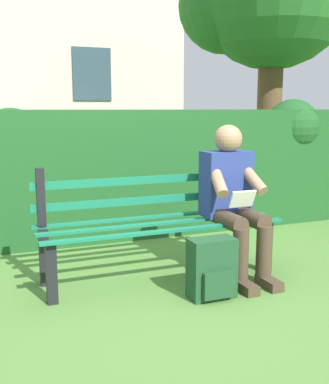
% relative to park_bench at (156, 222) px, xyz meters
% --- Properties ---
extents(ground, '(60.00, 60.00, 0.00)m').
position_rel_park_bench_xyz_m(ground, '(0.00, 0.07, -0.43)').
color(ground, '#517F38').
extents(park_bench, '(1.85, 0.52, 0.87)m').
position_rel_park_bench_xyz_m(park_bench, '(0.00, 0.00, 0.00)').
color(park_bench, black).
rests_on(park_bench, ground).
extents(person_seated, '(0.44, 0.73, 1.18)m').
position_rel_park_bench_xyz_m(person_seated, '(-0.58, 0.17, 0.19)').
color(person_seated, navy).
rests_on(person_seated, ground).
extents(hedge_backdrop, '(5.64, 0.77, 1.41)m').
position_rel_park_bench_xyz_m(hedge_backdrop, '(-0.50, -1.34, 0.25)').
color(hedge_backdrop, '#1E5123').
rests_on(hedge_backdrop, ground).
extents(backpack, '(0.32, 0.24, 0.42)m').
position_rel_park_bench_xyz_m(backpack, '(-0.20, 0.56, -0.22)').
color(backpack, '#1E4728').
rests_on(backpack, ground).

